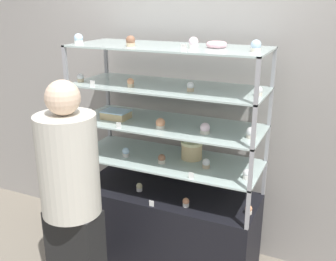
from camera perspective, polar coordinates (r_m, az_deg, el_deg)
The scene contains 37 objects.
ground_plane at distance 3.34m, azimuth 0.00°, elevation -18.30°, with size 20.00×20.00×0.00m, color gray.
back_wall at distance 3.13m, azimuth 3.14°, elevation 5.55°, with size 8.00×0.05×2.60m.
display_base at distance 3.17m, azimuth 0.00°, elevation -13.83°, with size 1.35×0.54×0.62m.
display_riser_lower at distance 2.90m, azimuth 0.00°, elevation -4.36°, with size 1.35×0.54×0.27m.
display_riser_middle at distance 2.81m, azimuth 0.00°, elevation 0.77°, with size 1.35×0.54×0.27m.
display_riser_upper at distance 2.74m, azimuth 0.00°, elevation 6.21°, with size 1.35×0.54×0.27m.
display_riser_top at distance 2.69m, azimuth 0.00°, elevation 11.88°, with size 1.35×0.54×0.27m.
layer_cake_centerpiece at distance 2.88m, azimuth 3.47°, elevation -2.82°, with size 0.16×0.16×0.13m.
sheet_cake_frosted at distance 2.93m, azimuth -7.56°, elevation 2.33°, with size 0.20×0.15×0.06m.
cupcake_0 at distance 3.25m, azimuth -10.37°, elevation -6.47°, with size 0.05×0.05×0.06m.
cupcake_1 at distance 3.02m, azimuth -4.19°, elevation -8.19°, with size 0.05×0.05×0.06m.
cupcake_2 at distance 2.81m, azimuth 2.62°, elevation -10.37°, with size 0.05×0.05×0.06m.
cupcake_3 at distance 2.77m, azimuth 11.63°, elevation -11.19°, with size 0.05×0.05×0.06m.
price_tag_0 at distance 2.81m, azimuth -2.40°, elevation -10.54°, with size 0.04×0.00×0.04m.
cupcake_4 at distance 3.11m, azimuth -11.41°, elevation -2.21°, with size 0.05×0.05×0.07m.
cupcake_5 at distance 2.94m, azimuth -6.14°, elevation -3.16°, with size 0.05×0.05×0.07m.
cupcake_6 at distance 2.80m, azimuth -0.92°, elevation -4.15°, with size 0.05×0.05×0.07m.
cupcake_7 at distance 2.74m, azimuth 5.55°, elevation -4.80°, with size 0.05×0.05×0.07m.
cupcake_8 at distance 2.62m, azimuth 11.37°, elevation -6.24°, with size 0.05×0.05×0.07m.
price_tag_1 at distance 2.58m, azimuth 3.39°, elevation -6.55°, with size 0.04×0.00×0.04m.
cupcake_9 at distance 3.00m, azimuth -11.45°, elevation 2.53°, with size 0.07×0.07×0.07m.
cupcake_10 at distance 2.68m, azimuth -1.13°, elevation 1.00°, with size 0.07×0.07×0.07m.
cupcake_11 at distance 2.59m, azimuth 5.40°, elevation 0.28°, with size 0.07×0.07×0.07m.
cupcake_12 at distance 2.55m, azimuth 11.98°, elevation -0.35°, with size 0.07×0.07×0.07m.
price_tag_2 at distance 2.70m, azimuth -7.17°, elevation 0.73°, with size 0.04×0.00×0.04m.
cupcake_13 at distance 2.93m, azimuth -12.58°, elevation 7.46°, with size 0.05×0.05×0.06m.
cupcake_14 at distance 2.70m, azimuth -5.45°, elevation 6.92°, with size 0.05×0.05×0.06m.
cupcake_15 at distance 2.57m, azimuth 3.28°, elevation 6.35°, with size 0.05×0.05×0.06m.
cupcake_16 at distance 2.49m, azimuth 13.01°, elevation 5.54°, with size 0.05×0.05×0.06m.
price_tag_3 at distance 2.74m, azimuth -10.90°, elevation 6.67°, with size 0.04×0.00×0.04m.
cupcake_17 at distance 2.87m, azimuth -12.85°, elevation 12.82°, with size 0.06×0.06×0.07m.
cupcake_18 at distance 2.67m, azimuth -5.46°, elevation 12.77°, with size 0.06×0.06×0.07m.
cupcake_19 at distance 2.56m, azimuth 3.72°, elevation 12.57°, with size 0.06×0.06×0.07m.
cupcake_20 at distance 2.43m, azimuth 12.64°, elevation 11.86°, with size 0.06×0.06×0.07m.
price_tag_4 at distance 2.38m, azimuth 2.34°, elevation 11.86°, with size 0.04×0.00×0.04m.
donut_glazed at distance 2.60m, azimuth 7.07°, elevation 12.28°, with size 0.13×0.13×0.04m.
customer_figure at distance 2.55m, azimuth -13.87°, elevation -9.19°, with size 0.37×0.37×1.57m.
Camera 1 is at (1.10, -2.43, 2.01)m, focal length 42.00 mm.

